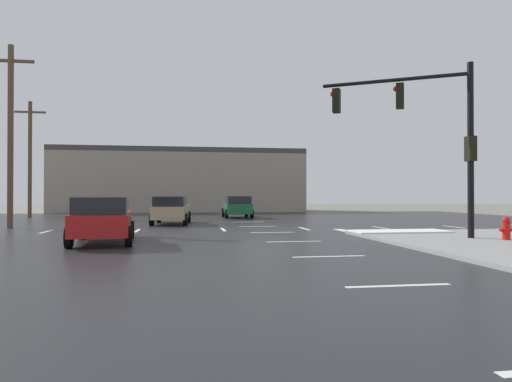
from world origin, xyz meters
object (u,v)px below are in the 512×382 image
(traffic_signal_mast, at_px, (427,123))
(utility_pole_far, at_px, (10,132))
(sedan_green, at_px, (237,206))
(fire_hydrant, at_px, (506,228))
(sedan_tan, at_px, (171,209))
(sedan_red, at_px, (103,219))
(utility_pole_distant, at_px, (30,157))

(traffic_signal_mast, distance_m, utility_pole_far, 19.58)
(sedan_green, bearing_deg, fire_hydrant, -159.25)
(fire_hydrant, relative_size, sedan_green, 0.17)
(sedan_tan, distance_m, sedan_red, 10.35)
(traffic_signal_mast, bearing_deg, sedan_green, -43.68)
(traffic_signal_mast, distance_m, fire_hydrant, 4.59)
(traffic_signal_mast, height_order, sedan_red, traffic_signal_mast)
(fire_hydrant, xyz_separation_m, sedan_green, (-7.07, 19.20, 0.32))
(sedan_green, height_order, sedan_tan, same)
(fire_hydrant, distance_m, sedan_green, 20.46)
(sedan_tan, distance_m, utility_pole_far, 9.05)
(traffic_signal_mast, bearing_deg, utility_pole_far, 3.80)
(utility_pole_distant, bearing_deg, sedan_green, -11.03)
(utility_pole_distant, bearing_deg, sedan_tan, -42.46)
(fire_hydrant, distance_m, sedan_red, 13.88)
(sedan_red, xyz_separation_m, utility_pole_distant, (-8.65, 19.92, 3.71))
(sedan_green, relative_size, utility_pole_distant, 0.52)
(sedan_red, bearing_deg, traffic_signal_mast, -98.30)
(traffic_signal_mast, bearing_deg, fire_hydrant, 172.37)
(sedan_green, relative_size, utility_pole_far, 0.49)
(sedan_green, distance_m, utility_pole_distant, 16.00)
(sedan_tan, height_order, utility_pole_distant, utility_pole_distant)
(utility_pole_far, distance_m, utility_pole_distant, 12.19)
(utility_pole_far, bearing_deg, utility_pole_distant, 103.35)
(sedan_tan, bearing_deg, utility_pole_far, 108.91)
(sedan_green, xyz_separation_m, utility_pole_distant, (-15.27, 2.98, 3.71))
(sedan_tan, bearing_deg, sedan_green, -30.02)
(sedan_green, distance_m, sedan_tan, 8.20)
(fire_hydrant, height_order, utility_pole_distant, utility_pole_distant)
(sedan_green, bearing_deg, utility_pole_distant, 79.49)
(utility_pole_far, bearing_deg, sedan_red, -54.09)
(sedan_green, xyz_separation_m, sedan_tan, (-4.59, -6.79, 0.00))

